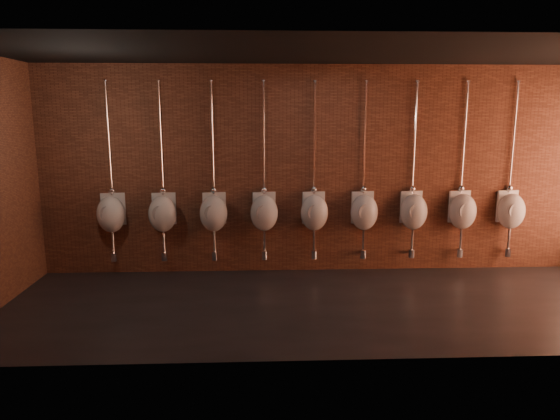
{
  "coord_description": "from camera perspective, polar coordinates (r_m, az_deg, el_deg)",
  "views": [
    {
      "loc": [
        -0.9,
        -6.17,
        2.47
      ],
      "look_at": [
        -0.6,
        0.9,
        1.1
      ],
      "focal_mm": 32.0,
      "sensor_mm": 36.0,
      "label": 1
    }
  ],
  "objects": [
    {
      "name": "ground",
      "position": [
        6.71,
        5.54,
        -10.71
      ],
      "size": [
        8.5,
        8.5,
        0.0
      ],
      "primitive_type": "plane",
      "color": "black",
      "rests_on": "ground"
    },
    {
      "name": "room_shell",
      "position": [
        6.25,
        5.88,
        6.7
      ],
      "size": [
        8.54,
        3.04,
        3.22
      ],
      "color": "black",
      "rests_on": "ground"
    },
    {
      "name": "urinal_0",
      "position": [
        7.99,
        -18.74,
        -0.38
      ],
      "size": [
        0.49,
        0.45,
        2.72
      ],
      "color": "silver",
      "rests_on": "ground"
    },
    {
      "name": "urinal_1",
      "position": [
        7.81,
        -13.27,
        -0.34
      ],
      "size": [
        0.49,
        0.45,
        2.72
      ],
      "color": "silver",
      "rests_on": "ground"
    },
    {
      "name": "urinal_2",
      "position": [
        7.7,
        -7.6,
        -0.3
      ],
      "size": [
        0.49,
        0.45,
        2.72
      ],
      "color": "silver",
      "rests_on": "ground"
    },
    {
      "name": "urinal_3",
      "position": [
        7.66,
        -1.82,
        -0.26
      ],
      "size": [
        0.49,
        0.45,
        2.72
      ],
      "color": "silver",
      "rests_on": "ground"
    },
    {
      "name": "urinal_4",
      "position": [
        7.71,
        3.94,
        -0.21
      ],
      "size": [
        0.49,
        0.45,
        2.72
      ],
      "color": "silver",
      "rests_on": "ground"
    },
    {
      "name": "urinal_5",
      "position": [
        7.83,
        9.58,
        -0.16
      ],
      "size": [
        0.49,
        0.45,
        2.72
      ],
      "color": "silver",
      "rests_on": "ground"
    },
    {
      "name": "urinal_6",
      "position": [
        8.03,
        15.0,
        -0.11
      ],
      "size": [
        0.49,
        0.45,
        2.72
      ],
      "color": "silver",
      "rests_on": "ground"
    },
    {
      "name": "urinal_7",
      "position": [
        8.29,
        20.11,
        -0.07
      ],
      "size": [
        0.49,
        0.45,
        2.72
      ],
      "color": "silver",
      "rests_on": "ground"
    },
    {
      "name": "urinal_8",
      "position": [
        8.62,
        24.88,
        -0.02
      ],
      "size": [
        0.49,
        0.45,
        2.72
      ],
      "color": "silver",
      "rests_on": "ground"
    }
  ]
}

